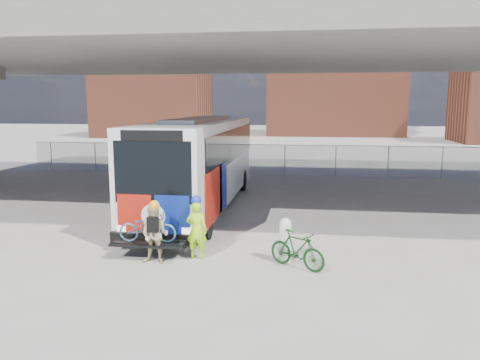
% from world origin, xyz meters
% --- Properties ---
extents(ground, '(160.00, 160.00, 0.00)m').
position_xyz_m(ground, '(0.00, 0.00, 0.00)').
color(ground, '#9E9991').
rests_on(ground, ground).
extents(bus, '(2.67, 12.90, 3.69)m').
position_xyz_m(bus, '(-2.00, 2.49, 2.11)').
color(bus, silver).
rests_on(bus, ground).
extents(overpass, '(40.00, 16.00, 7.95)m').
position_xyz_m(overpass, '(0.00, 4.00, 6.54)').
color(overpass, '#605E59').
rests_on(overpass, ground).
extents(chainlink_fence, '(30.00, 0.06, 30.00)m').
position_xyz_m(chainlink_fence, '(0.00, 12.00, 1.42)').
color(chainlink_fence, gray).
rests_on(chainlink_fence, ground).
extents(brick_buildings, '(54.00, 22.00, 12.00)m').
position_xyz_m(brick_buildings, '(1.23, 48.23, 5.42)').
color(brick_buildings, brown).
rests_on(brick_buildings, ground).
extents(smokestack, '(2.20, 2.20, 25.00)m').
position_xyz_m(smokestack, '(14.00, 55.00, 12.50)').
color(smokestack, brown).
rests_on(smokestack, ground).
extents(bollard, '(0.32, 0.32, 1.22)m').
position_xyz_m(bollard, '(1.73, -3.84, 0.65)').
color(bollard, silver).
rests_on(bollard, ground).
extents(cyclist_hivis, '(0.61, 0.42, 1.77)m').
position_xyz_m(cyclist_hivis, '(-0.69, -3.84, 0.85)').
color(cyclist_hivis, '#ADFA1A').
rests_on(cyclist_hivis, ground).
extents(cyclist_tan, '(0.80, 0.65, 1.72)m').
position_xyz_m(cyclist_tan, '(-1.70, -4.38, 0.81)').
color(cyclist_tan, tan).
rests_on(cyclist_tan, ground).
extents(bike_parked, '(1.64, 1.28, 0.99)m').
position_xyz_m(bike_parked, '(2.05, -4.24, 0.50)').
color(bike_parked, '#123B14').
rests_on(bike_parked, ground).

